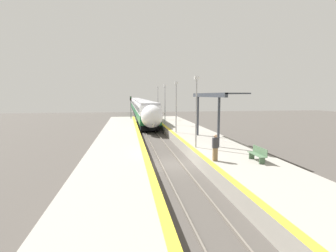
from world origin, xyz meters
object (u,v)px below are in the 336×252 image
Objects in this scene: train at (139,106)px; lamppost_near at (196,107)px; lamppost_mid at (176,104)px; railway_signal at (131,107)px; lamppost_farthest at (158,101)px; person_waiting at (215,147)px; platform_bench at (258,154)px; lamppost_far at (165,102)px.

lamppost_near reaches higher than train.
lamppost_mid is at bearing -86.75° from train.
train is 15.15× the size of railway_signal.
lamppost_near is 1.00× the size of lamppost_farthest.
railway_signal is at bearing 98.62° from person_waiting.
train is 41.31× the size of platform_bench.
lamppost_farthest reaches higher than person_waiting.
person_waiting is 21.22m from lamppost_far.
railway_signal is (-7.30, 31.52, 1.50)m from platform_bench.
lamppost_farthest is at bearing 90.00° from lamppost_mid.
person_waiting is at bearing -89.83° from lamppost_farthest.
person_waiting is (-2.60, 0.51, 0.39)m from platform_bench.
lamppost_far reaches higher than railway_signal.
lamppost_farthest is (0.00, 16.77, 0.00)m from lamppost_mid.
platform_bench is 21.94m from lamppost_far.
lamppost_far reaches higher than train.
lamppost_farthest is at bearing 90.00° from lamppost_near.
railway_signal is 11.00m from lamppost_far.
train is 47.73m from lamppost_near.
lamppost_near is (-2.69, 4.84, 2.69)m from platform_bench.
train is 13.09× the size of lamppost_mid.
lamppost_farthest is (-0.09, 29.48, 2.29)m from person_waiting.
platform_bench is 0.32× the size of lamppost_near.
lamppost_near and lamppost_far have the same top height.
lamppost_near reaches higher than person_waiting.
train is 13.09× the size of lamppost_near.
train is at bearing 93.25° from lamppost_mid.
lamppost_near and lamppost_mid have the same top height.
platform_bench is 2.68m from person_waiting.
train is 13.09× the size of lamppost_farthest.
lamppost_far is at bearing 90.24° from person_waiting.
train is at bearing 83.51° from railway_signal.
railway_signal is 0.86× the size of lamppost_farthest.
platform_bench is 0.32× the size of lamppost_farthest.
lamppost_near reaches higher than platform_bench.
platform_bench is at bearing -84.87° from lamppost_farthest.
lamppost_far is at bearing -85.87° from train.
platform_bench is 30.23m from lamppost_farthest.
railway_signal is 27.10m from lamppost_near.
lamppost_far is (4.61, -9.91, 1.19)m from railway_signal.
person_waiting reaches higher than platform_bench.
lamppost_far is at bearing -90.00° from lamppost_farthest.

